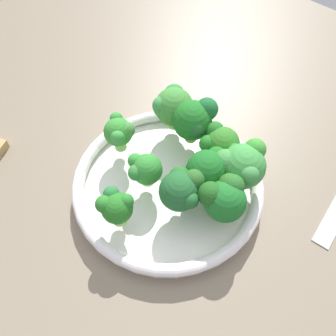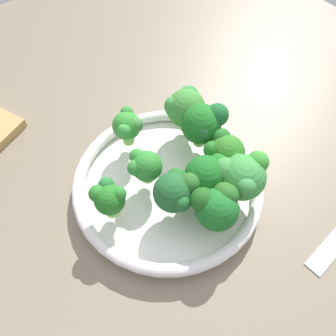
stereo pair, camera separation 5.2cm
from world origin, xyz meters
TOP-DOWN VIEW (x-y plane):
  - ground_plane at (0.00, 0.00)cm, footprint 130.00×130.00cm
  - bowl at (-1.45, 0.73)cm, footprint 29.38×29.38cm
  - broccoli_floret_0 at (-1.27, -8.85)cm, footprint 4.49×4.64cm
  - broccoli_floret_1 at (-7.94, 8.90)cm, footprint 7.29×7.25cm
  - broccoli_floret_2 at (-9.73, 4.06)cm, footprint 5.67×6.54cm
  - broccoli_floret_3 at (-2.12, 10.04)cm, footprint 6.31×6.45cm
  - broccoli_floret_4 at (1.11, -1.61)cm, footprint 5.12×5.26cm
  - broccoli_floret_5 at (-10.11, -1.31)cm, footprint 7.11×6.26cm
  - broccoli_floret_6 at (0.52, 4.79)cm, footprint 6.45×6.17cm
  - broccoli_floret_7 at (-4.71, 5.51)cm, footprint 7.03×5.98cm
  - broccoli_floret_8 at (-10.40, -5.99)cm, footprint 6.56×6.23cm
  - broccoli_floret_9 at (8.10, -0.58)cm, footprint 4.38×4.48cm

SIDE VIEW (x-z plane):
  - ground_plane at x=0.00cm, z-range -2.50..0.00cm
  - bowl at x=-1.45cm, z-range 0.03..3.35cm
  - broccoli_floret_4 at x=1.11cm, z-range 3.80..9.27cm
  - broccoli_floret_2 at x=-9.73cm, z-range 3.76..9.83cm
  - broccoli_floret_9 at x=8.10cm, z-range 4.09..9.81cm
  - broccoli_floret_7 at x=-4.71cm, z-range 3.71..10.50cm
  - broccoli_floret_0 at x=-1.27cm, z-range 4.16..10.25cm
  - broccoli_floret_6 at x=0.52cm, z-range 3.95..10.63cm
  - broccoli_floret_3 at x=-2.12cm, z-range 4.02..10.84cm
  - broccoli_floret_8 at x=-10.40cm, z-range 3.87..11.14cm
  - broccoli_floret_1 at x=-7.94cm, z-range 3.91..11.25cm
  - broccoli_floret_5 at x=-10.11cm, z-range 4.10..11.71cm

